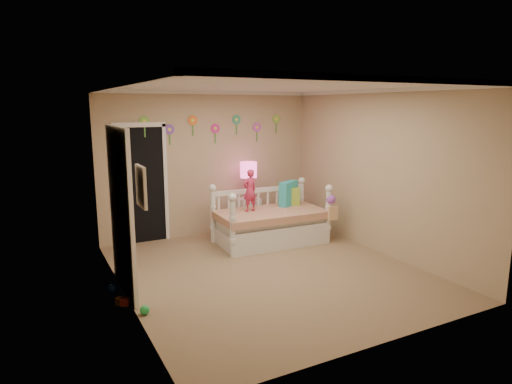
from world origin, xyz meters
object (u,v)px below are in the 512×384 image
child (250,190)px  nightstand (249,215)px  table_lamp (249,174)px  daybed (270,214)px

child → nightstand: child is taller
table_lamp → child: bearing=-114.6°
child → nightstand: (0.27, 0.59, -0.60)m
daybed → child: bearing=161.4°
daybed → nightstand: (-0.06, 0.72, -0.18)m
child → table_lamp: table_lamp is taller
child → nightstand: bearing=-125.9°
child → nightstand: size_ratio=1.10×
daybed → child: child is taller
child → table_lamp: bearing=-125.9°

